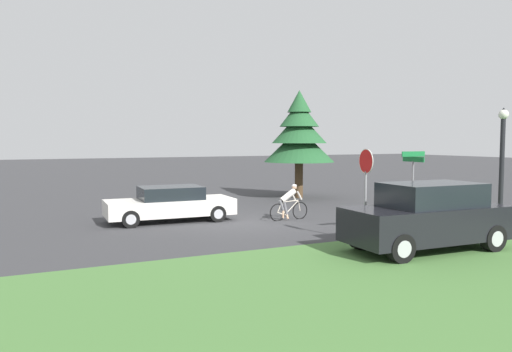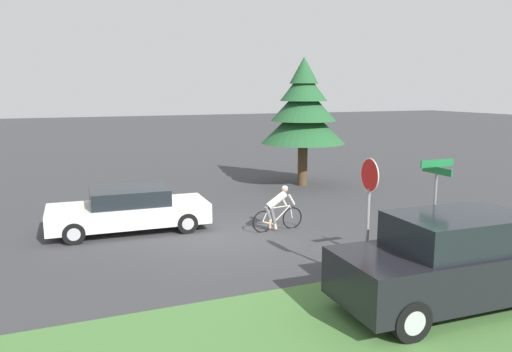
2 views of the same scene
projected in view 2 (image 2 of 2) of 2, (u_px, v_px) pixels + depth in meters
ground_plane at (227, 237)px, 14.52m from camera, size 140.00×140.00×0.00m
sedan_left_lane at (129, 210)px, 15.00m from camera, size 2.06×4.75×1.31m
cyclist at (278, 209)px, 15.08m from camera, size 0.44×1.70×1.38m
parked_suv_right at (453, 262)px, 9.68m from camera, size 2.09×4.72×1.86m
stop_sign at (369, 195)px, 10.77m from camera, size 0.74×0.09×2.78m
street_name_sign at (435, 196)px, 11.15m from camera, size 0.90×0.90×2.69m
conifer_tall_near at (303, 111)px, 21.76m from camera, size 3.68×3.68×5.63m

